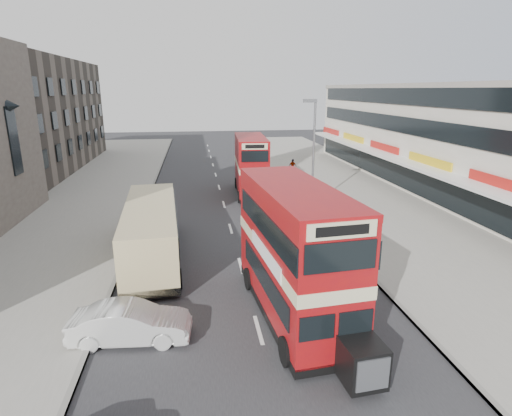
{
  "coord_description": "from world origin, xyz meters",
  "views": [
    {
      "loc": [
        -2.13,
        -11.71,
        8.82
      ],
      "look_at": [
        0.47,
        5.78,
        3.73
      ],
      "focal_mm": 29.13,
      "sensor_mm": 36.0,
      "label": 1
    }
  ],
  "objects_px": {
    "street_lamp": "(313,146)",
    "pedestrian_far": "(292,167)",
    "bus_main": "(295,252)",
    "bus_second": "(251,165)",
    "cyclist": "(291,200)",
    "car_left_front": "(131,323)",
    "car_right_a": "(302,207)",
    "pedestrian_near": "(346,209)",
    "coach": "(151,229)",
    "car_right_b": "(277,189)"
  },
  "relations": [
    {
      "from": "coach",
      "to": "pedestrian_near",
      "type": "height_order",
      "value": "coach"
    },
    {
      "from": "coach",
      "to": "cyclist",
      "type": "distance_m",
      "value": 12.41
    },
    {
      "from": "bus_second",
      "to": "coach",
      "type": "distance_m",
      "value": 15.11
    },
    {
      "from": "pedestrian_far",
      "to": "pedestrian_near",
      "type": "bearing_deg",
      "value": -105.41
    },
    {
      "from": "bus_second",
      "to": "coach",
      "type": "bearing_deg",
      "value": 64.65
    },
    {
      "from": "car_left_front",
      "to": "bus_main",
      "type": "bearing_deg",
      "value": -77.28
    },
    {
      "from": "bus_main",
      "to": "bus_second",
      "type": "relative_size",
      "value": 1.07
    },
    {
      "from": "street_lamp",
      "to": "pedestrian_near",
      "type": "bearing_deg",
      "value": -69.28
    },
    {
      "from": "bus_second",
      "to": "car_left_front",
      "type": "relative_size",
      "value": 2.07
    },
    {
      "from": "pedestrian_near",
      "to": "cyclist",
      "type": "bearing_deg",
      "value": -50.35
    },
    {
      "from": "street_lamp",
      "to": "car_right_a",
      "type": "relative_size",
      "value": 1.88
    },
    {
      "from": "pedestrian_near",
      "to": "pedestrian_far",
      "type": "xyz_separation_m",
      "value": [
        0.1,
        16.22,
        0.01
      ]
    },
    {
      "from": "car_right_a",
      "to": "pedestrian_near",
      "type": "xyz_separation_m",
      "value": [
        2.54,
        -2.05,
        0.3
      ]
    },
    {
      "from": "coach",
      "to": "pedestrian_near",
      "type": "relative_size",
      "value": 6.74
    },
    {
      "from": "car_right_b",
      "to": "pedestrian_far",
      "type": "xyz_separation_m",
      "value": [
        3.3,
        8.07,
        0.39
      ]
    },
    {
      "from": "pedestrian_near",
      "to": "street_lamp",
      "type": "bearing_deg",
      "value": -70.73
    },
    {
      "from": "street_lamp",
      "to": "bus_second",
      "type": "distance_m",
      "value": 6.78
    },
    {
      "from": "bus_second",
      "to": "bus_main",
      "type": "bearing_deg",
      "value": 90.12
    },
    {
      "from": "car_right_a",
      "to": "car_left_front",
      "type": "bearing_deg",
      "value": -37.74
    },
    {
      "from": "bus_second",
      "to": "cyclist",
      "type": "distance_m",
      "value": 6.03
    },
    {
      "from": "bus_main",
      "to": "street_lamp",
      "type": "bearing_deg",
      "value": -113.33
    },
    {
      "from": "bus_second",
      "to": "cyclist",
      "type": "bearing_deg",
      "value": 116.43
    },
    {
      "from": "car_right_b",
      "to": "pedestrian_far",
      "type": "distance_m",
      "value": 8.73
    },
    {
      "from": "car_right_b",
      "to": "coach",
      "type": "bearing_deg",
      "value": -30.06
    },
    {
      "from": "street_lamp",
      "to": "car_left_front",
      "type": "relative_size",
      "value": 1.9
    },
    {
      "from": "car_right_a",
      "to": "pedestrian_near",
      "type": "distance_m",
      "value": 3.28
    },
    {
      "from": "bus_main",
      "to": "bus_second",
      "type": "height_order",
      "value": "bus_main"
    },
    {
      "from": "pedestrian_far",
      "to": "street_lamp",
      "type": "bearing_deg",
      "value": -111.97
    },
    {
      "from": "street_lamp",
      "to": "bus_second",
      "type": "xyz_separation_m",
      "value": [
        -3.92,
        5.05,
        -2.25
      ]
    },
    {
      "from": "pedestrian_far",
      "to": "cyclist",
      "type": "bearing_deg",
      "value": -118.97
    },
    {
      "from": "bus_main",
      "to": "cyclist",
      "type": "xyz_separation_m",
      "value": [
        3.32,
        14.88,
        -1.97
      ]
    },
    {
      "from": "coach",
      "to": "car_left_front",
      "type": "bearing_deg",
      "value": -94.28
    },
    {
      "from": "car_left_front",
      "to": "pedestrian_far",
      "type": "height_order",
      "value": "pedestrian_far"
    },
    {
      "from": "car_right_a",
      "to": "car_right_b",
      "type": "bearing_deg",
      "value": -176.49
    },
    {
      "from": "street_lamp",
      "to": "pedestrian_far",
      "type": "distance_m",
      "value": 13.16
    },
    {
      "from": "bus_main",
      "to": "bus_second",
      "type": "distance_m",
      "value": 20.19
    },
    {
      "from": "bus_second",
      "to": "pedestrian_far",
      "type": "height_order",
      "value": "bus_second"
    },
    {
      "from": "street_lamp",
      "to": "pedestrian_near",
      "type": "distance_m",
      "value": 5.55
    },
    {
      "from": "street_lamp",
      "to": "pedestrian_near",
      "type": "relative_size",
      "value": 5.23
    },
    {
      "from": "street_lamp",
      "to": "pedestrian_far",
      "type": "xyz_separation_m",
      "value": [
        1.51,
        12.49,
        -3.85
      ]
    },
    {
      "from": "car_right_b",
      "to": "car_left_front",
      "type": "bearing_deg",
      "value": -18.38
    },
    {
      "from": "bus_second",
      "to": "car_right_a",
      "type": "bearing_deg",
      "value": 115.59
    },
    {
      "from": "car_right_a",
      "to": "cyclist",
      "type": "relative_size",
      "value": 2.0
    },
    {
      "from": "bus_second",
      "to": "street_lamp",
      "type": "bearing_deg",
      "value": 130.9
    },
    {
      "from": "street_lamp",
      "to": "car_left_front",
      "type": "xyz_separation_m",
      "value": [
        -11.18,
        -16.0,
        -4.08
      ]
    },
    {
      "from": "bus_second",
      "to": "pedestrian_far",
      "type": "bearing_deg",
      "value": -123.08
    },
    {
      "from": "street_lamp",
      "to": "bus_main",
      "type": "distance_m",
      "value": 16.04
    },
    {
      "from": "car_right_b",
      "to": "pedestrian_far",
      "type": "height_order",
      "value": "pedestrian_far"
    },
    {
      "from": "street_lamp",
      "to": "car_left_front",
      "type": "distance_m",
      "value": 19.94
    },
    {
      "from": "car_right_a",
      "to": "pedestrian_near",
      "type": "height_order",
      "value": "pedestrian_near"
    }
  ]
}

